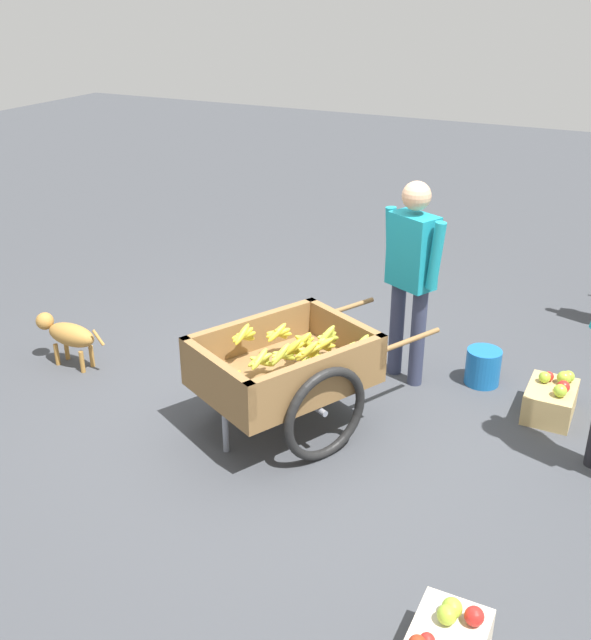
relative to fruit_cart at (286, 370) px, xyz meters
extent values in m
plane|color=#3D3F44|center=(-0.24, 0.01, -0.44)|extent=(24.00, 24.00, 0.00)
cube|color=olive|center=(0.01, -0.01, -0.04)|extent=(1.34, 1.20, 0.10)
cube|color=olive|center=(0.47, -0.24, 0.13)|extent=(0.41, 0.74, 0.24)
cube|color=olive|center=(-0.46, 0.22, 0.13)|extent=(0.41, 0.74, 0.24)
cube|color=olive|center=(0.17, 0.32, 0.13)|extent=(1.01, 0.54, 0.24)
cube|color=olive|center=(-0.16, -0.34, 0.13)|extent=(1.01, 0.54, 0.24)
torus|color=black|center=(0.20, 0.38, -0.12)|extent=(0.60, 0.34, 0.64)
torus|color=black|center=(-0.19, -0.40, -0.12)|extent=(0.60, 0.34, 0.64)
cylinder|color=gray|center=(0.01, -0.01, -0.12)|extent=(0.43, 0.81, 0.04)
cylinder|color=olive|center=(-0.58, 0.66, 0.11)|extent=(0.51, 0.28, 0.04)
cylinder|color=olive|center=(-0.88, 0.05, 0.11)|extent=(0.51, 0.28, 0.04)
cylinder|color=gray|center=(0.43, -0.22, -0.27)|extent=(0.04, 0.04, 0.35)
ellipsoid|color=gold|center=(0.07, 0.02, 0.14)|extent=(0.17, 0.15, 0.12)
ellipsoid|color=gold|center=(0.08, 0.02, 0.15)|extent=(0.19, 0.12, 0.08)
ellipsoid|color=gold|center=(0.10, 0.02, 0.16)|extent=(0.19, 0.11, 0.09)
ellipsoid|color=gold|center=(0.11, 0.02, 0.17)|extent=(0.17, 0.10, 0.15)
ellipsoid|color=gold|center=(0.05, 0.24, 0.05)|extent=(0.16, 0.15, 0.14)
ellipsoid|color=gold|center=(0.06, 0.24, 0.06)|extent=(0.19, 0.10, 0.11)
ellipsoid|color=gold|center=(0.08, 0.24, 0.07)|extent=(0.16, 0.17, 0.05)
ellipsoid|color=gold|center=(0.09, 0.24, 0.08)|extent=(0.19, 0.11, 0.10)
ellipsoid|color=gold|center=(0.10, 0.25, 0.09)|extent=(0.15, 0.16, 0.13)
ellipsoid|color=gold|center=(-0.11, 0.17, 0.07)|extent=(0.18, 0.10, 0.13)
ellipsoid|color=gold|center=(-0.10, 0.17, 0.08)|extent=(0.19, 0.09, 0.08)
ellipsoid|color=gold|center=(-0.08, 0.17, 0.09)|extent=(0.16, 0.16, 0.08)
ellipsoid|color=gold|center=(-0.06, 0.17, 0.10)|extent=(0.18, 0.07, 0.14)
ellipsoid|color=gold|center=(-0.14, 0.08, 0.16)|extent=(0.14, 0.15, 0.15)
ellipsoid|color=gold|center=(-0.11, 0.07, 0.17)|extent=(0.19, 0.08, 0.05)
ellipsoid|color=gold|center=(-0.09, 0.07, 0.18)|extent=(0.16, 0.14, 0.15)
ellipsoid|color=gold|center=(-0.26, 0.43, 0.15)|extent=(0.17, 0.14, 0.14)
ellipsoid|color=gold|center=(-0.25, 0.43, 0.16)|extent=(0.16, 0.16, 0.10)
ellipsoid|color=gold|center=(-0.23, 0.44, 0.17)|extent=(0.16, 0.17, 0.05)
ellipsoid|color=gold|center=(-0.22, 0.44, 0.18)|extent=(0.17, 0.14, 0.10)
ellipsoid|color=gold|center=(-0.21, 0.44, 0.19)|extent=(0.18, 0.11, 0.13)
ellipsoid|color=gold|center=(-0.12, 0.23, 0.17)|extent=(0.17, 0.08, 0.15)
ellipsoid|color=gold|center=(-0.10, 0.22, 0.18)|extent=(0.17, 0.16, 0.07)
ellipsoid|color=gold|center=(-0.09, 0.22, 0.19)|extent=(0.19, 0.12, 0.08)
ellipsoid|color=gold|center=(-0.07, 0.22, 0.20)|extent=(0.15, 0.17, 0.12)
ellipsoid|color=gold|center=(-0.01, 0.06, 0.15)|extent=(0.17, 0.10, 0.15)
ellipsoid|color=gold|center=(0.00, 0.06, 0.16)|extent=(0.18, 0.14, 0.11)
ellipsoid|color=gold|center=(0.01, 0.06, 0.17)|extent=(0.19, 0.11, 0.05)
ellipsoid|color=gold|center=(0.03, 0.06, 0.18)|extent=(0.17, 0.15, 0.10)
ellipsoid|color=gold|center=(0.04, 0.06, 0.19)|extent=(0.15, 0.15, 0.15)
ellipsoid|color=gold|center=(-0.18, 0.05, 0.12)|extent=(0.18, 0.09, 0.14)
ellipsoid|color=gold|center=(-0.17, 0.05, 0.13)|extent=(0.19, 0.08, 0.08)
ellipsoid|color=gold|center=(-0.15, 0.05, 0.14)|extent=(0.17, 0.16, 0.09)
ellipsoid|color=gold|center=(-0.13, 0.05, 0.15)|extent=(0.15, 0.15, 0.14)
ellipsoid|color=gold|center=(0.36, -0.18, 0.06)|extent=(0.16, 0.15, 0.14)
ellipsoid|color=gold|center=(0.38, -0.19, 0.07)|extent=(0.19, 0.08, 0.05)
ellipsoid|color=gold|center=(0.40, -0.19, 0.08)|extent=(0.16, 0.15, 0.14)
ellipsoid|color=gold|center=(-0.18, -0.13, 0.16)|extent=(0.18, 0.08, 0.16)
ellipsoid|color=gold|center=(-0.16, -0.13, 0.17)|extent=(0.16, 0.16, 0.08)
ellipsoid|color=gold|center=(-0.14, -0.13, 0.18)|extent=(0.17, 0.15, 0.08)
ellipsoid|color=gold|center=(-0.13, -0.13, 0.19)|extent=(0.18, 0.10, 0.13)
ellipsoid|color=gold|center=(-0.26, 0.20, 0.16)|extent=(0.17, 0.09, 0.15)
ellipsoid|color=gold|center=(-0.24, 0.20, 0.17)|extent=(0.18, 0.13, 0.10)
ellipsoid|color=gold|center=(-0.23, 0.20, 0.18)|extent=(0.19, 0.09, 0.05)
ellipsoid|color=gold|center=(-0.22, 0.20, 0.19)|extent=(0.19, 0.08, 0.09)
ellipsoid|color=gold|center=(-0.20, 0.20, 0.20)|extent=(0.17, 0.12, 0.15)
ellipsoid|color=gold|center=(0.00, -0.30, 0.18)|extent=(0.18, 0.10, 0.13)
ellipsoid|color=gold|center=(0.02, -0.30, 0.19)|extent=(0.19, 0.09, 0.09)
ellipsoid|color=gold|center=(0.03, -0.30, 0.20)|extent=(0.18, 0.14, 0.05)
ellipsoid|color=gold|center=(0.04, -0.30, 0.21)|extent=(0.19, 0.11, 0.10)
ellipsoid|color=gold|center=(0.05, -0.30, 0.22)|extent=(0.18, 0.06, 0.13)
ellipsoid|color=gold|center=(0.13, -0.10, 0.10)|extent=(0.16, 0.16, 0.13)
ellipsoid|color=gold|center=(0.14, -0.10, 0.11)|extent=(0.19, 0.06, 0.10)
ellipsoid|color=gold|center=(0.15, -0.10, 0.12)|extent=(0.19, 0.09, 0.05)
ellipsoid|color=gold|center=(0.16, -0.10, 0.13)|extent=(0.17, 0.15, 0.10)
ellipsoid|color=gold|center=(0.17, -0.10, 0.14)|extent=(0.18, 0.07, 0.13)
ellipsoid|color=gold|center=(0.04, 0.20, 0.18)|extent=(0.15, 0.16, 0.14)
ellipsoid|color=gold|center=(0.05, 0.20, 0.19)|extent=(0.19, 0.09, 0.11)
ellipsoid|color=gold|center=(0.06, 0.20, 0.20)|extent=(0.19, 0.12, 0.05)
ellipsoid|color=gold|center=(0.08, 0.20, 0.21)|extent=(0.16, 0.16, 0.10)
ellipsoid|color=gold|center=(0.09, 0.20, 0.22)|extent=(0.16, 0.15, 0.14)
cylinder|color=#333851|center=(-0.98, 0.60, -0.06)|extent=(0.11, 0.11, 0.76)
cylinder|color=#333851|center=(-1.07, 0.40, -0.06)|extent=(0.11, 0.11, 0.76)
cube|color=teal|center=(-1.02, 0.50, 0.59)|extent=(0.33, 0.39, 0.54)
sphere|color=tan|center=(-1.02, 0.50, 0.99)|extent=(0.21, 0.21, 0.21)
cylinder|color=teal|center=(-0.93, 0.70, 0.61)|extent=(0.08, 0.12, 0.49)
cylinder|color=teal|center=(-1.12, 0.30, 0.61)|extent=(0.08, 0.11, 0.49)
ellipsoid|color=#AD7A38|center=(-0.04, -1.91, -0.17)|extent=(0.19, 0.45, 0.18)
sphere|color=#AD7A38|center=(-0.05, -2.18, -0.11)|extent=(0.14, 0.14, 0.14)
cylinder|color=#AD7A38|center=(-0.04, -1.63, -0.13)|extent=(0.03, 0.11, 0.12)
cylinder|color=#AD7A38|center=(0.01, -2.04, -0.35)|extent=(0.04, 0.04, 0.18)
cylinder|color=#AD7A38|center=(-0.10, -2.04, -0.35)|extent=(0.04, 0.04, 0.18)
cylinder|color=#AD7A38|center=(0.01, -1.78, -0.35)|extent=(0.04, 0.04, 0.18)
cylinder|color=#AD7A38|center=(-0.09, -1.77, -0.35)|extent=(0.04, 0.04, 0.18)
cylinder|color=#1966B2|center=(-1.20, 1.05, -0.31)|extent=(0.26, 0.26, 0.28)
cube|color=tan|center=(-0.96, 1.59, -0.33)|extent=(0.44, 0.32, 0.22)
sphere|color=#99BF33|center=(-1.05, 1.64, -0.18)|extent=(0.10, 0.10, 0.10)
sphere|color=#99BF33|center=(-1.01, 1.52, -0.18)|extent=(0.08, 0.08, 0.08)
sphere|color=red|center=(-1.05, 1.54, -0.19)|extent=(0.07, 0.07, 0.07)
sphere|color=#99BF33|center=(-1.10, 1.67, -0.18)|extent=(0.08, 0.08, 0.08)
sphere|color=red|center=(-0.92, 1.66, -0.18)|extent=(0.09, 0.09, 0.09)
sphere|color=#99BF33|center=(-0.86, 1.65, -0.18)|extent=(0.09, 0.09, 0.09)
sphere|color=#99BF33|center=(1.34, 1.52, -0.18)|extent=(0.09, 0.09, 0.09)
sphere|color=red|center=(1.34, 1.62, -0.18)|extent=(0.09, 0.09, 0.09)
sphere|color=#99BF33|center=(1.39, 1.51, -0.18)|extent=(0.09, 0.09, 0.09)
camera|label=1|loc=(3.85, 1.99, 2.37)|focal=41.81mm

